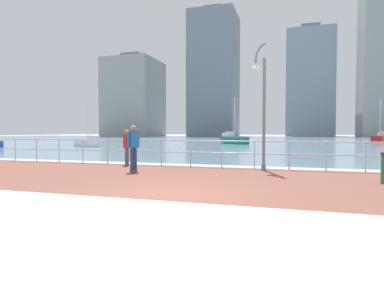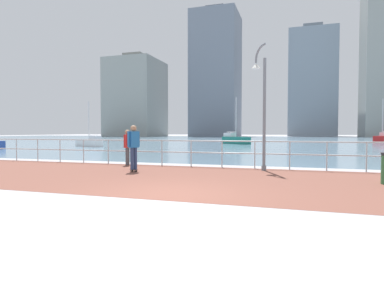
# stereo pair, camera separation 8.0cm
# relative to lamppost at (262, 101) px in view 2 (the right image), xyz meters

# --- Properties ---
(ground) EXTENTS (220.00, 220.00, 0.00)m
(ground) POSITION_rel_lamppost_xyz_m (-1.71, 34.09, -2.78)
(ground) COLOR #9E9EA3
(brick_paving) EXTENTS (28.00, 7.03, 0.01)m
(brick_paving) POSITION_rel_lamppost_xyz_m (-1.71, -3.04, -2.78)
(brick_paving) COLOR brown
(brick_paving) RESTS_ON ground
(harbor_water) EXTENTS (180.00, 88.00, 0.00)m
(harbor_water) POSITION_rel_lamppost_xyz_m (-1.71, 45.48, -2.78)
(harbor_water) COLOR slate
(harbor_water) RESTS_ON ground
(waterfront_railing) EXTENTS (25.25, 0.06, 1.17)m
(waterfront_railing) POSITION_rel_lamppost_xyz_m (-1.71, 0.48, -1.98)
(waterfront_railing) COLOR #B2BCC1
(waterfront_railing) RESTS_ON ground
(lamppost) EXTENTS (0.66, 0.66, 5.03)m
(lamppost) POSITION_rel_lamppost_xyz_m (0.00, 0.00, 0.00)
(lamppost) COLOR slate
(lamppost) RESTS_ON ground
(skateboarder) EXTENTS (0.40, 0.53, 1.79)m
(skateboarder) POSITION_rel_lamppost_xyz_m (-4.65, -2.00, -1.70)
(skateboarder) COLOR black
(skateboarder) RESTS_ON ground
(bystander) EXTENTS (0.30, 0.56, 1.64)m
(bystander) POSITION_rel_lamppost_xyz_m (-6.08, 0.13, -1.82)
(bystander) COLOR #4C4C51
(bystander) RESTS_ON ground
(sailboat_yellow) EXTENTS (3.45, 2.04, 4.63)m
(sailboat_yellow) POSITION_rel_lamppost_xyz_m (-18.74, 15.38, -2.34)
(sailboat_yellow) COLOR white
(sailboat_yellow) RESTS_ON ground
(sailboat_navy) EXTENTS (3.05, 4.51, 6.11)m
(sailboat_navy) POSITION_rel_lamppost_xyz_m (13.10, 38.13, -2.20)
(sailboat_navy) COLOR #B21E1E
(sailboat_navy) RESTS_ON ground
(sailboat_blue) EXTENTS (3.95, 3.67, 5.80)m
(sailboat_blue) POSITION_rel_lamppost_xyz_m (-5.75, 27.09, -2.23)
(sailboat_blue) COLOR #197266
(sailboat_blue) RESTS_ON ground
(tower_glass) EXTENTS (14.59, 15.37, 41.87)m
(tower_glass) POSITION_rel_lamppost_xyz_m (-23.39, 91.85, 17.32)
(tower_glass) COLOR slate
(tower_glass) RESTS_ON ground
(tower_steel) EXTENTS (15.55, 16.78, 26.32)m
(tower_steel) POSITION_rel_lamppost_xyz_m (-47.63, 82.15, 9.55)
(tower_steel) COLOR #939993
(tower_steel) RESTS_ON ground
(tower_slate) EXTENTS (14.74, 12.58, 36.07)m
(tower_slate) POSITION_rel_lamppost_xyz_m (6.67, 100.41, 14.42)
(tower_slate) COLOR #8493A3
(tower_slate) RESTS_ON ground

